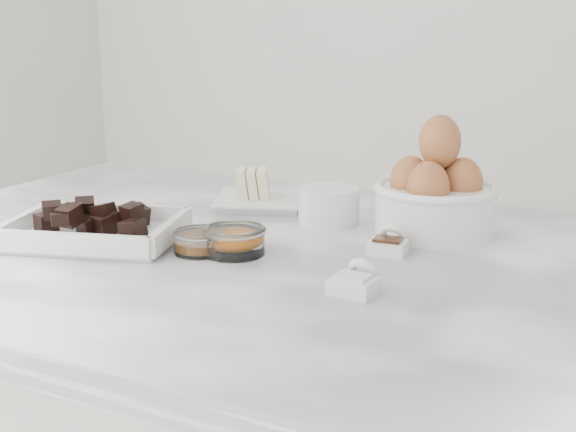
% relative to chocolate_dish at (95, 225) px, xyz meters
% --- Properties ---
extents(marble_slab, '(1.20, 0.80, 0.04)m').
position_rel_chocolate_dish_xyz_m(marble_slab, '(0.22, 0.08, -0.04)').
color(marble_slab, white).
rests_on(marble_slab, cabinet).
extents(chocolate_dish, '(0.27, 0.24, 0.06)m').
position_rel_chocolate_dish_xyz_m(chocolate_dish, '(0.00, 0.00, 0.00)').
color(chocolate_dish, white).
rests_on(chocolate_dish, marble_slab).
extents(butter_plate, '(0.19, 0.19, 0.06)m').
position_rel_chocolate_dish_xyz_m(butter_plate, '(0.10, 0.29, -0.00)').
color(butter_plate, white).
rests_on(butter_plate, marble_slab).
extents(sugar_ramekin, '(0.09, 0.09, 0.05)m').
position_rel_chocolate_dish_xyz_m(sugar_ramekin, '(0.24, 0.24, 0.01)').
color(sugar_ramekin, white).
rests_on(sugar_ramekin, marble_slab).
extents(egg_bowl, '(0.18, 0.18, 0.17)m').
position_rel_chocolate_dish_xyz_m(egg_bowl, '(0.40, 0.26, 0.03)').
color(egg_bowl, white).
rests_on(egg_bowl, marble_slab).
extents(honey_bowl, '(0.07, 0.07, 0.03)m').
position_rel_chocolate_dish_xyz_m(honey_bowl, '(0.16, 0.02, -0.01)').
color(honey_bowl, white).
rests_on(honey_bowl, marble_slab).
extents(zest_bowl, '(0.08, 0.08, 0.04)m').
position_rel_chocolate_dish_xyz_m(zest_bowl, '(0.20, 0.04, -0.00)').
color(zest_bowl, white).
rests_on(zest_bowl, marble_slab).
extents(vanilla_spoon, '(0.05, 0.06, 0.04)m').
position_rel_chocolate_dish_xyz_m(vanilla_spoon, '(0.38, 0.14, -0.01)').
color(vanilla_spoon, white).
rests_on(vanilla_spoon, marble_slab).
extents(salt_spoon, '(0.05, 0.06, 0.04)m').
position_rel_chocolate_dish_xyz_m(salt_spoon, '(0.40, -0.02, -0.01)').
color(salt_spoon, white).
rests_on(salt_spoon, marble_slab).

